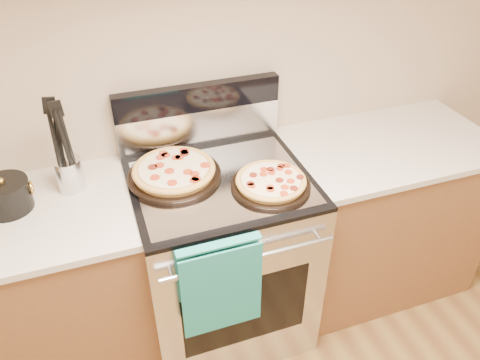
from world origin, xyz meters
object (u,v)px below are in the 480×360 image
object	(u,v)px
pepperoni_pizza_front	(271,182)
utensil_crock	(70,174)
pepperoni_pizza_back	(174,172)
range_body	(222,258)
saucepan	(6,197)

from	to	relation	value
pepperoni_pizza_front	utensil_crock	world-z (taller)	utensil_crock
pepperoni_pizza_front	pepperoni_pizza_back	bearing A→B (deg)	150.95
range_body	pepperoni_pizza_back	world-z (taller)	pepperoni_pizza_back
range_body	pepperoni_pizza_front	bearing A→B (deg)	-35.84
utensil_crock	saucepan	xyz separation A→B (m)	(-0.24, -0.06, -0.01)
pepperoni_pizza_back	utensil_crock	size ratio (longest dim) A/B	2.79
pepperoni_pizza_back	saucepan	xyz separation A→B (m)	(-0.66, 0.03, 0.01)
range_body	utensil_crock	world-z (taller)	utensil_crock
pepperoni_pizza_front	utensil_crock	size ratio (longest dim) A/B	2.32
pepperoni_pizza_front	saucepan	distance (m)	1.04
pepperoni_pizza_back	pepperoni_pizza_front	world-z (taller)	pepperoni_pizza_back
range_body	saucepan	xyz separation A→B (m)	(-0.84, 0.10, 0.52)
range_body	saucepan	distance (m)	0.99
utensil_crock	saucepan	bearing A→B (deg)	-166.35
pepperoni_pizza_front	range_body	bearing A→B (deg)	144.16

